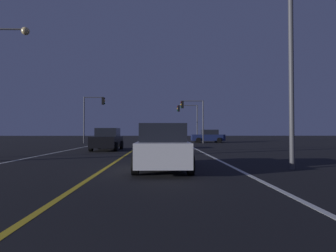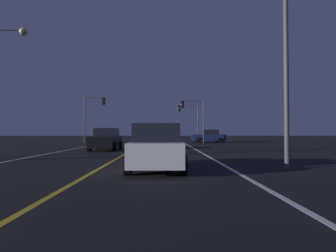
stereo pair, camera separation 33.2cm
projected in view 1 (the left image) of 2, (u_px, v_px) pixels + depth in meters
lane_edge_right at (219, 160)px, 13.27m from camera, size 0.16×39.30×0.01m
lane_edge_left at (13, 161)px, 13.02m from camera, size 0.16×39.30×0.01m
lane_center_divider at (117, 161)px, 13.15m from camera, size 0.16×39.30×0.01m
car_lead_same_lane at (163, 147)px, 10.10m from camera, size 2.02×4.30×1.70m
car_crossing_side at (208, 136)px, 35.61m from camera, size 4.30×2.02×1.70m
car_oncoming at (107, 139)px, 20.84m from camera, size 2.02×4.30×1.70m
traffic_light_near_right at (192, 112)px, 33.52m from camera, size 2.89×0.36×5.31m
traffic_light_near_left at (94, 109)px, 33.23m from camera, size 2.65×0.36×5.72m
traffic_light_far_right at (188, 114)px, 39.02m from camera, size 2.99×0.36×5.30m
street_lamp_right_near at (279, 39)px, 10.27m from camera, size 2.03×0.44×7.74m
street_lamp_left_mid at (3, 73)px, 14.96m from camera, size 1.98×0.44×7.28m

